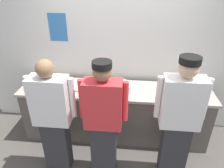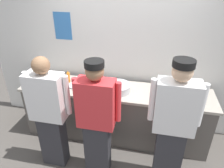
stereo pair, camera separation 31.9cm
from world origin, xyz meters
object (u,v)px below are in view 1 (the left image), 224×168
at_px(chef_far_right, 179,118).
at_px(ramekin_yellow_sauce, 41,81).
at_px(chef_center, 103,119).
at_px(mixing_bowl_steel, 118,87).
at_px(deli_cup, 111,81).
at_px(sheet_tray, 83,86).
at_px(plate_stack_front, 169,87).
at_px(chef_near_left, 53,117).
at_px(plate_stack_rear, 45,87).
at_px(ramekin_orange_sauce, 59,83).
at_px(squeeze_bottle_primary, 66,79).
at_px(ramekin_green_sauce, 182,88).

height_order(chef_far_right, ramekin_yellow_sauce, chef_far_right).
xyz_separation_m(chef_center, chef_far_right, (0.93, 0.06, 0.04)).
xyz_separation_m(mixing_bowl_steel, deli_cup, (-0.14, 0.22, -0.01)).
relative_size(chef_center, sheet_tray, 3.65).
bearing_deg(plate_stack_front, chef_center, -138.70).
bearing_deg(deli_cup, sheet_tray, -158.69).
relative_size(chef_far_right, sheet_tray, 3.79).
bearing_deg(chef_center, plate_stack_front, 41.30).
bearing_deg(plate_stack_front, chef_near_left, -152.82).
xyz_separation_m(plate_stack_rear, deli_cup, (0.99, 0.30, 0.01)).
xyz_separation_m(chef_far_right, deli_cup, (-0.93, 0.85, 0.03)).
bearing_deg(sheet_tray, plate_stack_rear, -166.81).
distance_m(plate_stack_front, ramekin_orange_sauce, 1.73).
height_order(chef_center, plate_stack_front, chef_center).
bearing_deg(ramekin_orange_sauce, chef_near_left, -77.03).
distance_m(chef_far_right, squeeze_bottle_primary, 1.80).
bearing_deg(plate_stack_rear, ramekin_orange_sauce, 46.56).
bearing_deg(sheet_tray, mixing_bowl_steel, -5.77).
height_order(chef_near_left, chef_center, chef_center).
xyz_separation_m(plate_stack_rear, sheet_tray, (0.57, 0.13, -0.02)).
xyz_separation_m(squeeze_bottle_primary, deli_cup, (0.70, 0.10, -0.05)).
relative_size(chef_center, mixing_bowl_steel, 4.23).
bearing_deg(chef_near_left, chef_center, 0.36).
bearing_deg(plate_stack_rear, deli_cup, 16.75).
height_order(sheet_tray, deli_cup, deli_cup).
relative_size(chef_far_right, mixing_bowl_steel, 4.39).
height_order(plate_stack_front, ramekin_yellow_sauce, plate_stack_front).
height_order(ramekin_green_sauce, deli_cup, deli_cup).
xyz_separation_m(plate_stack_front, ramekin_orange_sauce, (-1.73, -0.00, -0.02)).
bearing_deg(plate_stack_front, plate_stack_rear, -174.65).
relative_size(plate_stack_front, sheet_tray, 0.47).
relative_size(chef_near_left, plate_stack_rear, 7.82).
distance_m(chef_near_left, chef_far_right, 1.58).
bearing_deg(ramekin_green_sauce, plate_stack_rear, -174.25).
relative_size(plate_stack_front, mixing_bowl_steel, 0.55).
xyz_separation_m(chef_center, ramekin_yellow_sauce, (-1.15, 0.83, 0.04)).
relative_size(sheet_tray, ramekin_yellow_sauce, 5.35).
distance_m(ramekin_orange_sauce, ramekin_yellow_sauce, 0.32).
relative_size(chef_near_left, chef_far_right, 0.96).
height_order(ramekin_green_sauce, ramekin_yellow_sauce, ramekin_yellow_sauce).
bearing_deg(deli_cup, chef_near_left, -125.15).
bearing_deg(sheet_tray, ramekin_yellow_sauce, 173.62).
distance_m(plate_stack_front, deli_cup, 0.91).
bearing_deg(ramekin_yellow_sauce, chef_near_left, -58.92).
height_order(chef_near_left, mixing_bowl_steel, chef_near_left).
bearing_deg(plate_stack_rear, mixing_bowl_steel, 3.85).
distance_m(chef_far_right, sheet_tray, 1.52).
bearing_deg(chef_near_left, squeeze_bottle_primary, 94.18).
bearing_deg(ramekin_green_sauce, ramekin_orange_sauce, -178.84).
relative_size(chef_center, ramekin_yellow_sauce, 19.49).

